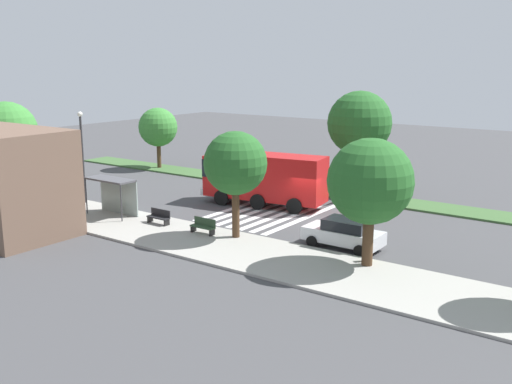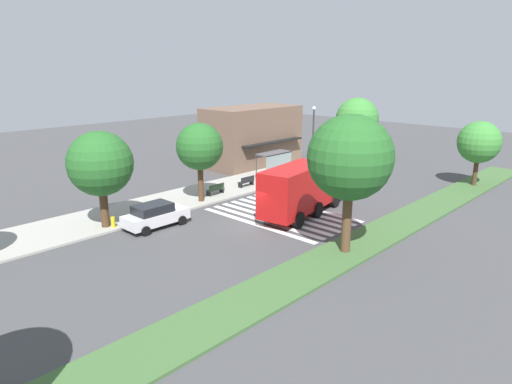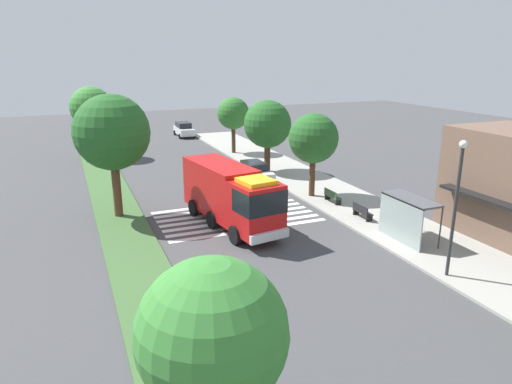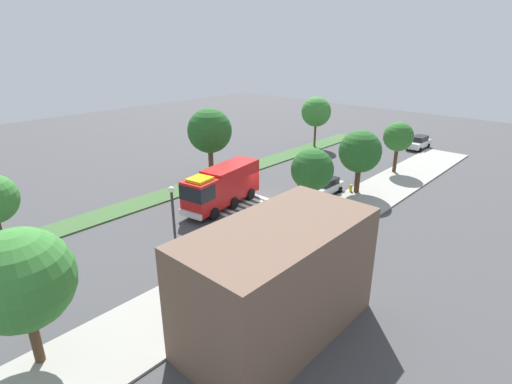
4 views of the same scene
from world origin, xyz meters
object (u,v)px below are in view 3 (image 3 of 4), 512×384
parked_car_west (184,129)px  sidewalk_tree_far_west (233,114)px  median_tree_center (212,334)px  median_tree_far_west (91,108)px  street_lamp (456,199)px  fire_hydrant (263,168)px  bench_west_of_shelter (332,196)px  parked_car_mid (255,172)px  fire_truck (232,194)px  bench_near_shelter (362,211)px  bus_stop_shelter (406,211)px  sidewalk_tree_center (313,139)px  median_tree_west (112,133)px  sidewalk_tree_west (267,124)px

parked_car_west → sidewalk_tree_far_west: size_ratio=0.80×
median_tree_center → median_tree_far_west: bearing=-180.0°
street_lamp → fire_hydrant: 22.17m
bench_west_of_shelter → parked_car_mid: bearing=-160.6°
bench_west_of_shelter → median_tree_far_west: (-22.94, -14.38, 4.54)m
fire_truck → bench_near_shelter: (2.09, 8.08, -1.51)m
median_tree_center → bench_west_of_shelter: bearing=141.3°
bus_stop_shelter → sidewalk_tree_center: sidewalk_tree_center is taller
sidewalk_tree_center → fire_hydrant: bearing=-176.4°
sidewalk_tree_far_west → median_tree_center: bearing=-20.5°
median_tree_center → parked_car_mid: bearing=155.7°
parked_car_west → median_tree_center: 51.51m
sidewalk_tree_center → median_tree_center: size_ratio=1.08×
bus_stop_shelter → median_tree_west: 18.20m
median_tree_far_west → fire_hydrant: size_ratio=10.15×
bench_near_shelter → median_tree_center: size_ratio=0.28×
parked_car_mid → sidewalk_tree_center: sidewalk_tree_center is taller
street_lamp → sidewalk_tree_center: (-13.94, 0.40, 0.47)m
sidewalk_tree_far_west → median_tree_far_west: (-3.80, -13.84, 0.82)m
median_tree_center → sidewalk_tree_west: bearing=153.8°
bench_near_shelter → sidewalk_tree_west: size_ratio=0.25×
parked_car_mid → median_tree_far_west: 19.57m
sidewalk_tree_far_west → median_tree_center: 39.57m
bus_stop_shelter → street_lamp: 4.88m
parked_car_west → parked_car_mid: (24.35, -0.00, -0.08)m
median_tree_far_west → fire_hydrant: median_tree_far_west is taller
parked_car_mid → bench_near_shelter: bearing=13.2°
street_lamp → sidewalk_tree_far_west: 31.09m
street_lamp → fire_hydrant: size_ratio=9.29×
fire_truck → bench_near_shelter: 8.48m
bench_west_of_shelter → sidewalk_tree_west: bearing=-177.0°
bench_west_of_shelter → street_lamp: bearing=-4.5°
sidewalk_tree_west → bench_west_of_shelter: bearing=3.0°
bench_near_shelter → median_tree_far_west: size_ratio=0.23×
fire_truck → fire_hydrant: size_ratio=13.19×
fire_hydrant → parked_car_mid: bearing=-38.4°
bus_stop_shelter → bench_near_shelter: (-4.00, -0.01, -1.30)m
median_tree_far_west → parked_car_west: bearing=128.4°
bench_west_of_shelter → fire_hydrant: 10.00m
parked_car_west → sidewalk_tree_center: bearing=5.0°
bench_west_of_shelter → fire_hydrant: bearing=-174.0°
median_tree_far_west → fire_hydrant: (12.99, 13.34, -4.64)m
parked_car_west → sidewalk_tree_west: 22.32m
parked_car_west → parked_car_mid: 24.35m
fire_truck → parked_car_west: fire_truck is taller
street_lamp → median_tree_far_west: 37.41m
sidewalk_tree_west → parked_car_west: bearing=-174.3°
parked_car_mid → fire_hydrant: 2.76m
parked_car_west → median_tree_west: (29.28, -11.64, 4.65)m
sidewalk_tree_west → bus_stop_shelter: bearing=1.8°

